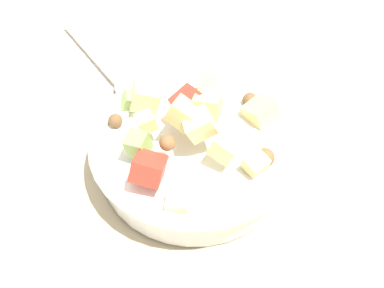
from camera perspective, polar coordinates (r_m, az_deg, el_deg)
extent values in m
plane|color=silver|center=(0.58, 0.55, -3.65)|extent=(2.40, 2.40, 0.00)
cube|color=tan|center=(0.58, 0.56, -3.47)|extent=(0.40, 0.32, 0.01)
cylinder|color=white|center=(0.56, 0.00, -1.04)|extent=(0.24, 0.24, 0.05)
torus|color=white|center=(0.54, 0.00, 0.72)|extent=(0.26, 0.26, 0.02)
cube|color=#E5D684|center=(0.51, -1.22, 3.97)|extent=(0.04, 0.05, 0.04)
cube|color=beige|center=(0.57, -6.06, 6.27)|extent=(0.05, 0.05, 0.04)
cube|color=#A3CC6B|center=(0.58, 1.96, 7.32)|extent=(0.05, 0.04, 0.04)
cube|color=#A3CC6B|center=(0.58, -8.00, 5.64)|extent=(0.03, 0.03, 0.04)
cube|color=beige|center=(0.50, 0.54, 2.49)|extent=(0.03, 0.04, 0.04)
cube|color=#93C160|center=(0.51, -7.14, 0.32)|extent=(0.03, 0.04, 0.04)
cube|color=beige|center=(0.50, 4.40, -0.24)|extent=(0.05, 0.05, 0.03)
cube|color=#E5D684|center=(0.52, -5.99, 2.88)|extent=(0.03, 0.03, 0.02)
sphere|color=brown|center=(0.52, 9.46, -1.75)|extent=(0.04, 0.03, 0.04)
sphere|color=brown|center=(0.50, -3.23, 0.13)|extent=(0.03, 0.03, 0.03)
cube|color=#E5D684|center=(0.57, 8.88, 4.03)|extent=(0.05, 0.05, 0.04)
cube|color=beige|center=(0.48, -1.83, -7.91)|extent=(0.03, 0.03, 0.02)
cube|color=#E5D684|center=(0.51, 8.28, -2.51)|extent=(0.03, 0.03, 0.03)
sphere|color=brown|center=(0.56, -9.92, 3.00)|extent=(0.02, 0.03, 0.02)
cube|color=#BC3828|center=(0.53, -0.52, 5.45)|extent=(0.04, 0.05, 0.04)
cube|color=#E5D684|center=(0.52, 2.03, 5.06)|extent=(0.05, 0.04, 0.03)
sphere|color=brown|center=(0.59, 7.48, 5.69)|extent=(0.03, 0.03, 0.03)
cube|color=#BC3828|center=(0.49, -5.67, -3.17)|extent=(0.05, 0.05, 0.04)
ellipsoid|color=#B7B7BC|center=(0.68, -8.34, 6.90)|extent=(0.06, 0.05, 0.01)
cube|color=#B7B7BC|center=(0.77, -12.67, 11.50)|extent=(0.20, 0.07, 0.01)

